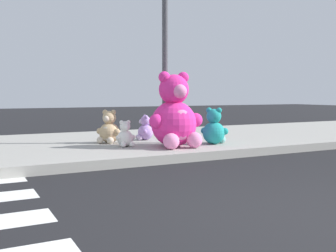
# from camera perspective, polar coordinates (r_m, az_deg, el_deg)

# --- Properties ---
(ground_plane) EXTENTS (60.00, 60.00, 0.00)m
(ground_plane) POSITION_cam_1_polar(r_m,az_deg,el_deg) (3.71, 17.13, -12.88)
(ground_plane) COLOR black
(sidewalk) EXTENTS (28.00, 4.40, 0.15)m
(sidewalk) POSITION_cam_1_polar(r_m,az_deg,el_deg) (8.18, -9.26, -2.69)
(sidewalk) COLOR #9E9B93
(sidewalk) RESTS_ON ground_plane
(sign_pole) EXTENTS (0.56, 0.11, 3.20)m
(sign_pole) POSITION_cam_1_polar(r_m,az_deg,el_deg) (7.79, -0.44, 10.08)
(sign_pole) COLOR #4C4C51
(sign_pole) RESTS_ON sidewalk
(plush_pink_large) EXTENTS (1.04, 0.91, 1.35)m
(plush_pink_large) POSITION_cam_1_polar(r_m,az_deg,el_deg) (7.19, 0.98, 1.30)
(plush_pink_large) COLOR #F22D93
(plush_pink_large) RESTS_ON sidewalk
(plush_teal) EXTENTS (0.50, 0.49, 0.70)m
(plush_teal) POSITION_cam_1_polar(r_m,az_deg,el_deg) (7.67, 6.57, -0.48)
(plush_teal) COLOR teal
(plush_teal) RESTS_ON sidewalk
(plush_tan) EXTENTS (0.46, 0.46, 0.65)m
(plush_tan) POSITION_cam_1_polar(r_m,az_deg,el_deg) (7.85, -8.41, -0.53)
(plush_tan) COLOR tan
(plush_tan) RESTS_ON sidewalk
(plush_white) EXTENTS (0.37, 0.32, 0.48)m
(plush_white) POSITION_cam_1_polar(r_m,az_deg,el_deg) (7.29, -6.10, -1.43)
(plush_white) COLOR white
(plush_white) RESTS_ON sidewalk
(plush_lavender) EXTENTS (0.37, 0.39, 0.52)m
(plush_lavender) POSITION_cam_1_polar(r_m,az_deg,el_deg) (8.31, -3.34, -0.56)
(plush_lavender) COLOR #B28CD8
(plush_lavender) RESTS_ON sidewalk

